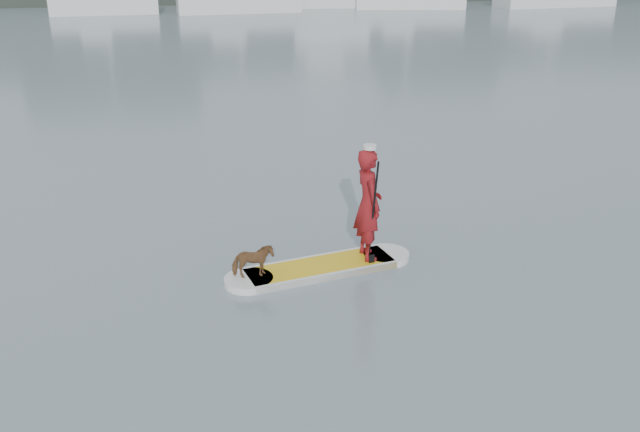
{
  "coord_description": "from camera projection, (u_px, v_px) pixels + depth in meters",
  "views": [
    {
      "loc": [
        -2.54,
        -7.78,
        5.31
      ],
      "look_at": [
        -0.83,
        2.86,
        1.0
      ],
      "focal_mm": 40.0,
      "sensor_mm": 36.0,
      "label": 1
    }
  ],
  "objects": [
    {
      "name": "white_cap",
      "position": [
        370.0,
        147.0,
        11.52
      ],
      "size": [
        0.22,
        0.22,
        0.07
      ],
      "primitive_type": "cylinder",
      "color": "silver",
      "rests_on": "paddler"
    },
    {
      "name": "paddle",
      "position": [
        373.0,
        226.0,
        11.76
      ],
      "size": [
        0.1,
        0.3,
        2.0
      ],
      "rotation": [
        0.0,
        0.0,
        0.24
      ],
      "color": "black",
      "rests_on": "ground"
    },
    {
      "name": "paddleboard",
      "position": [
        320.0,
        268.0,
        11.95
      ],
      "size": [
        3.23,
        1.38,
        0.12
      ],
      "rotation": [
        0.0,
        0.0,
        0.24
      ],
      "color": "yellow",
      "rests_on": "ground"
    },
    {
      "name": "sailboat_c",
      "position": [
        103.0,
        2.0,
        48.94
      ],
      "size": [
        7.33,
        2.91,
        10.3
      ],
      "rotation": [
        0.0,
        0.0,
        0.07
      ],
      "color": "silver",
      "rests_on": "ground"
    },
    {
      "name": "paddler",
      "position": [
        368.0,
        204.0,
        11.89
      ],
      "size": [
        0.53,
        0.74,
        1.91
      ],
      "primitive_type": "imported",
      "rotation": [
        0.0,
        0.0,
        1.68
      ],
      "color": "maroon",
      "rests_on": "paddleboard"
    },
    {
      "name": "dog",
      "position": [
        253.0,
        261.0,
        11.41
      ],
      "size": [
        0.69,
        0.37,
        0.55
      ],
      "primitive_type": "imported",
      "rotation": [
        0.0,
        0.0,
        1.69
      ],
      "color": "brown",
      "rests_on": "paddleboard"
    },
    {
      "name": "ground",
      "position": [
        416.0,
        361.0,
        9.48
      ],
      "size": [
        140.0,
        140.0,
        0.0
      ],
      "primitive_type": "plane",
      "color": "slate",
      "rests_on": "ground"
    }
  ]
}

